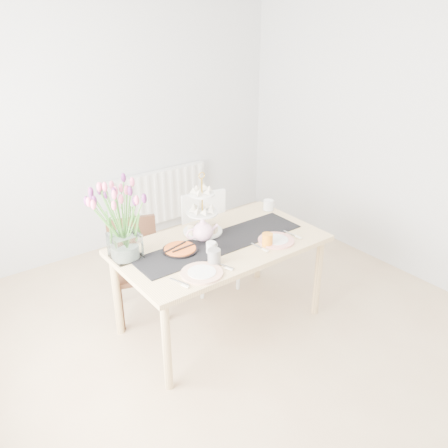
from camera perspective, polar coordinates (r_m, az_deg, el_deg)
room_shell at (r=3.12m, az=3.38°, el=3.76°), size 4.50×4.50×4.50m
radiator at (r=5.39m, az=-7.87°, el=3.28°), size 1.20×0.08×0.60m
dining_table at (r=3.70m, az=-0.44°, el=-3.32°), size 1.60×0.90×0.75m
chair_brown at (r=4.04m, az=-10.59°, el=-4.33°), size 0.51×0.51×0.82m
chair_white at (r=4.38m, az=-1.86°, el=-1.10°), size 0.51×0.51×0.86m
table_runner at (r=3.66m, az=-0.44°, el=-2.22°), size 1.40×0.35×0.01m
tulip_vase at (r=3.35m, az=-12.26°, el=1.85°), size 0.71×0.71×0.61m
cake_stand at (r=3.77m, az=-2.60°, el=0.76°), size 0.31×0.31×0.46m
teapot at (r=3.65m, az=-2.57°, el=-0.94°), size 0.30×0.26×0.17m
cream_jug at (r=4.24m, az=5.37°, el=2.27°), size 0.10×0.10×0.09m
tart_tin at (r=3.54m, az=-5.32°, el=-3.12°), size 0.26×0.26×0.03m
mug_grey at (r=3.36m, az=-1.20°, el=-3.95°), size 0.13×0.13×0.11m
mug_white at (r=3.50m, az=-1.56°, el=-2.88°), size 0.09×0.09×0.09m
mug_orange at (r=3.62m, az=5.24°, el=-1.89°), size 0.12×0.12×0.10m
plate_left at (r=3.26m, az=-2.69°, el=-5.91°), size 0.37×0.37×0.02m
plate_right at (r=3.70m, az=6.29°, el=-1.97°), size 0.31×0.31×0.01m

